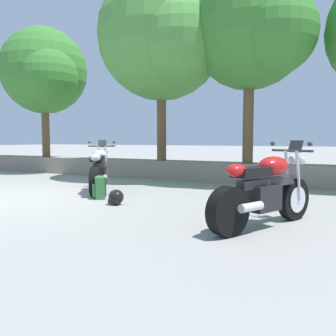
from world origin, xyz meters
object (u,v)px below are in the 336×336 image
object	(u,v)px
rider_helmet	(116,197)
motorcycle_red_centre	(265,192)
leafy_tree_far_left	(45,72)
leafy_tree_mid_right	(255,30)
rider_backpack	(99,187)
leafy_tree_mid_left	(165,37)
motorcycle_silver_near_left	(99,170)

from	to	relation	value
rider_helmet	motorcycle_red_centre	bearing A→B (deg)	-8.38
leafy_tree_far_left	leafy_tree_mid_right	bearing A→B (deg)	-0.96
rider_backpack	leafy_tree_mid_left	distance (m)	5.38
rider_backpack	rider_helmet	size ratio (longest dim) A/B	1.68
rider_helmet	leafy_tree_mid_right	xyz separation A→B (m)	(1.49, 4.10, 3.88)
rider_helmet	leafy_tree_far_left	world-z (taller)	leafy_tree_far_left
rider_helmet	leafy_tree_mid_left	bearing A→B (deg)	105.22
rider_helmet	leafy_tree_far_left	xyz separation A→B (m)	(-6.07, 4.23, 3.47)
leafy_tree_mid_left	leafy_tree_far_left	bearing A→B (deg)	178.11
rider_helmet	leafy_tree_mid_right	world-z (taller)	leafy_tree_mid_right
leafy_tree_mid_right	rider_backpack	bearing A→B (deg)	-120.36
motorcycle_silver_near_left	rider_backpack	xyz separation A→B (m)	(0.67, -0.86, -0.24)
motorcycle_red_centre	leafy_tree_mid_right	bearing A→B (deg)	105.80
rider_backpack	rider_helmet	xyz separation A→B (m)	(0.68, -0.39, -0.11)
leafy_tree_mid_left	motorcycle_red_centre	bearing A→B (deg)	-49.10
motorcycle_silver_near_left	leafy_tree_far_left	world-z (taller)	leafy_tree_far_left
motorcycle_silver_near_left	rider_backpack	size ratio (longest dim) A/B	3.92
rider_backpack	leafy_tree_mid_left	world-z (taller)	leafy_tree_mid_left
leafy_tree_mid_right	motorcycle_silver_near_left	bearing A→B (deg)	-134.96
rider_helmet	leafy_tree_mid_left	size ratio (longest dim) A/B	0.05
rider_backpack	motorcycle_red_centre	bearing A→B (deg)	-13.00
rider_helmet	leafy_tree_mid_left	world-z (taller)	leafy_tree_mid_left
rider_helmet	leafy_tree_far_left	bearing A→B (deg)	145.17
motorcycle_silver_near_left	rider_backpack	bearing A→B (deg)	-52.20
motorcycle_silver_near_left	leafy_tree_far_left	distance (m)	6.40
motorcycle_silver_near_left	rider_helmet	size ratio (longest dim) A/B	6.58
rider_helmet	leafy_tree_mid_left	xyz separation A→B (m)	(-1.11, 4.06, 4.02)
motorcycle_red_centre	motorcycle_silver_near_left	bearing A→B (deg)	158.05
leafy_tree_far_left	leafy_tree_mid_left	size ratio (longest dim) A/B	0.84
rider_backpack	leafy_tree_far_left	bearing A→B (deg)	144.55
rider_backpack	rider_helmet	world-z (taller)	rider_backpack
motorcycle_red_centre	rider_helmet	distance (m)	2.82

